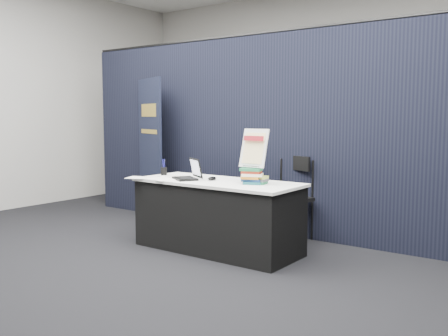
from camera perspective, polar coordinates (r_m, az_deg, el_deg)
floor at (r=5.00m, az=-4.61°, el=-10.67°), size 8.00×8.00×0.00m
wall_back at (r=8.24m, az=14.03°, el=8.03°), size 8.00×0.02×3.50m
drape_partition at (r=6.09m, az=5.23°, el=3.78°), size 6.00×0.08×2.40m
display_table at (r=5.32m, az=-0.74°, el=-5.45°), size 1.80×0.75×0.75m
laptop at (r=5.39m, az=-4.21°, el=-0.71°), size 0.36×0.37×0.23m
mouse at (r=5.30m, az=-1.36°, el=-1.20°), size 0.08×0.12×0.04m
brochure_left at (r=5.58m, az=-9.41°, el=-1.10°), size 0.38×0.33×0.00m
brochure_mid at (r=5.43m, az=-7.06°, el=-1.26°), size 0.38×0.31×0.00m
brochure_right at (r=5.65m, az=-5.68°, el=-0.96°), size 0.33×0.24×0.00m
pen_cup at (r=5.78m, az=-6.88°, el=-0.36°), size 0.09×0.09×0.09m
book_stack_tall at (r=5.01m, az=3.24°, el=-0.92°), size 0.24×0.21×0.16m
book_stack_short at (r=5.02m, az=3.93°, el=-1.37°), size 0.21×0.17×0.08m
info_sign at (r=5.01m, az=3.45°, el=2.23°), size 0.30×0.15×0.40m
pullup_banner at (r=7.01m, az=-8.45°, el=1.27°), size 0.79×0.43×1.95m
stacking_chair at (r=5.78m, az=7.48°, el=-2.97°), size 0.56×0.57×0.97m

